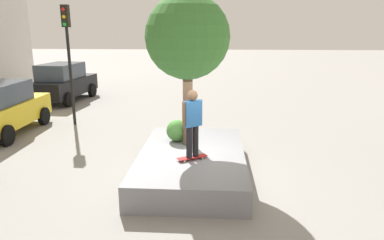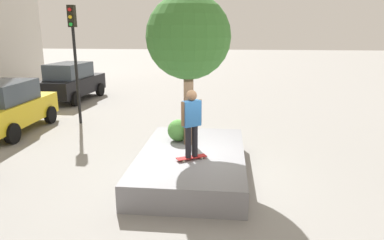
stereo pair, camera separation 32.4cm
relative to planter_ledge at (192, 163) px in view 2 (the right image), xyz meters
The scene contains 9 objects.
ground_plane 0.37m from the planter_ledge, 136.73° to the right, with size 120.00×120.00×0.00m, color gray.
planter_ledge is the anchor object (origin of this frame).
plaza_tree 3.43m from the planter_ledge, 14.20° to the left, with size 2.32×2.32×4.22m.
boxwood_shrub 1.23m from the planter_ledge, 28.78° to the left, with size 0.65×0.65×0.65m, color #4C8C3D.
skateboard 0.71m from the planter_ledge, behind, with size 0.57×0.80×0.07m.
skateboarder 1.53m from the planter_ledge, behind, with size 0.45×0.49×1.75m.
taxi_cab 8.18m from the planter_ledge, 66.15° to the left, with size 4.32×2.06×2.00m.
sedan_parked 12.35m from the planter_ledge, 39.01° to the left, with size 4.68×2.45×2.10m.
traffic_light_corner 7.76m from the planter_ledge, 47.56° to the left, with size 0.35×0.29×4.84m.
Camera 2 is at (-8.86, -0.80, 3.93)m, focal length 32.51 mm.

